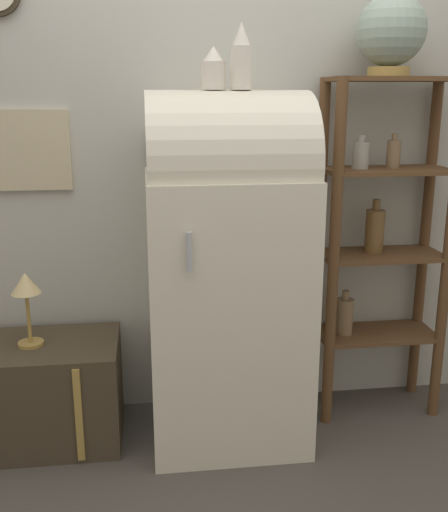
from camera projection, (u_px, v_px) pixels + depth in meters
ground_plane at (235, 461)px, 2.56m from camera, size 12.00×12.00×0.00m
wall_back at (217, 132)px, 2.76m from camera, size 7.00×0.09×2.70m
refrigerator at (227, 266)px, 2.59m from camera, size 0.68×0.63×1.53m
suitcase_trunk at (39, 392)px, 2.67m from camera, size 0.72×0.46×0.46m
shelf_unit at (380, 236)px, 2.79m from camera, size 0.59×0.29×1.59m
globe at (391, 32)px, 2.54m from camera, size 0.30×0.30×0.34m
vase_left at (213, 70)px, 2.37m from camera, size 0.10×0.10×0.17m
vase_center at (241, 58)px, 2.36m from camera, size 0.08×0.08×0.26m
desk_lamp at (26, 292)px, 2.54m from camera, size 0.12×0.12×0.33m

